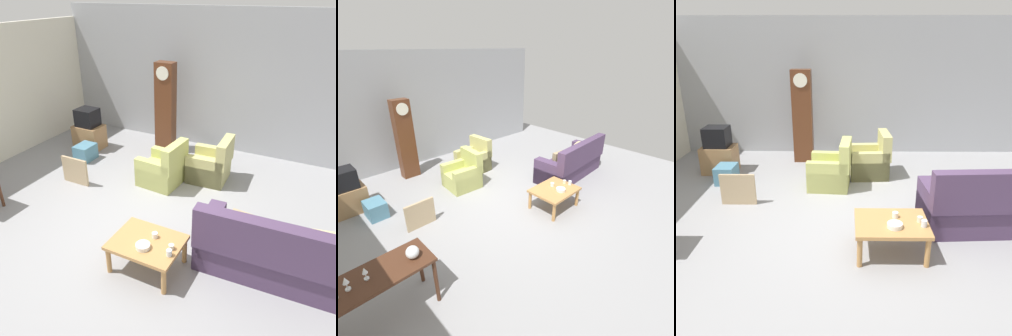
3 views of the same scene
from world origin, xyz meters
TOP-DOWN VIEW (x-y plane):
  - ground_plane at (0.00, 0.00)m, footprint 10.40×10.40m
  - garage_door_wall at (0.00, 3.60)m, footprint 8.40×0.16m
  - couch_floral at (2.09, -0.23)m, footprint 2.14×0.99m
  - armchair_olive_near at (-0.40, 1.32)m, footprint 0.84×0.81m
  - armchair_olive_far at (0.40, 1.90)m, footprint 0.83×0.81m
  - coffee_table_wood at (0.48, -0.86)m, footprint 0.96×0.76m
  - grandfather_clock at (-1.12, 2.83)m, footprint 0.44×0.30m
  - tv_stand_cabinet at (-2.84, 2.07)m, footprint 0.68×0.52m
  - tv_crt at (-2.84, 2.07)m, footprint 0.48×0.44m
  - framed_picture_leaning at (-1.98, 0.53)m, footprint 0.60×0.05m
  - storage_box_blue at (-2.51, 1.49)m, footprint 0.37×0.46m
  - cup_white_porcelain at (0.54, -0.75)m, footprint 0.08×0.08m
  - cup_blue_rimmed at (0.88, -0.98)m, footprint 0.07×0.07m
  - cup_cream_tall at (0.85, -0.86)m, footprint 0.08×0.08m
  - bowl_white_stacked at (0.51, -1.00)m, footprint 0.20×0.20m

SIDE VIEW (x-z plane):
  - ground_plane at x=0.00m, z-range 0.00..0.00m
  - storage_box_blue at x=-2.51m, z-range 0.00..0.35m
  - framed_picture_leaning at x=-1.98m, z-range 0.00..0.55m
  - tv_stand_cabinet at x=-2.84m, z-range 0.00..0.57m
  - armchair_olive_near at x=-0.40m, z-range -0.15..0.77m
  - armchair_olive_far at x=0.40m, z-range -0.15..0.77m
  - couch_floral at x=2.09m, z-range -0.17..0.87m
  - coffee_table_wood at x=0.48m, z-range 0.16..0.62m
  - bowl_white_stacked at x=0.51m, z-range 0.46..0.52m
  - cup_cream_tall at x=0.85m, z-range 0.46..0.53m
  - cup_white_porcelain at x=0.54m, z-range 0.46..0.53m
  - cup_blue_rimmed at x=0.88m, z-range 0.46..0.55m
  - tv_crt at x=-2.84m, z-range 0.57..0.99m
  - grandfather_clock at x=-1.12m, z-range 0.01..2.10m
  - garage_door_wall at x=0.00m, z-range 0.00..3.20m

